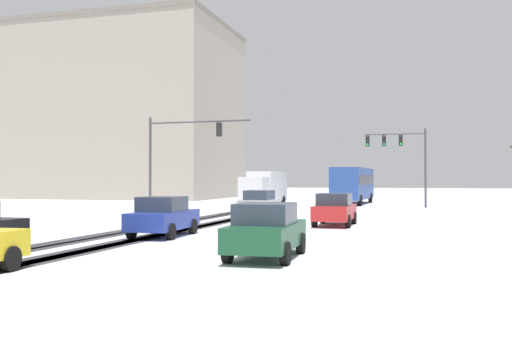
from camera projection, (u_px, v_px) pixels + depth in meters
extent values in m
cube|color=#38383D|center=(177.00, 230.00, 26.03)|extent=(1.01, 33.49, 0.01)
cube|color=#38383D|center=(134.00, 229.00, 26.64)|extent=(0.98, 33.49, 0.01)
cube|color=#38383D|center=(146.00, 229.00, 26.48)|extent=(0.71, 33.49, 0.01)
cube|color=#38383D|center=(184.00, 231.00, 25.94)|extent=(0.93, 33.49, 0.01)
cube|color=white|center=(468.00, 241.00, 21.13)|extent=(4.00, 33.49, 0.12)
cylinder|color=#47474C|center=(426.00, 168.00, 47.25)|extent=(0.18, 0.18, 6.50)
cylinder|color=#47474C|center=(395.00, 134.00, 47.89)|extent=(4.92, 0.30, 0.12)
cube|color=black|center=(401.00, 141.00, 47.76)|extent=(0.33, 0.25, 0.90)
sphere|color=black|center=(401.00, 137.00, 47.61)|extent=(0.20, 0.20, 0.20)
sphere|color=black|center=(401.00, 140.00, 47.61)|extent=(0.20, 0.20, 0.20)
sphere|color=green|center=(401.00, 144.00, 47.60)|extent=(0.20, 0.20, 0.20)
cube|color=black|center=(384.00, 141.00, 48.10)|extent=(0.33, 0.25, 0.90)
sphere|color=black|center=(384.00, 137.00, 47.94)|extent=(0.20, 0.20, 0.20)
sphere|color=black|center=(384.00, 141.00, 47.94)|extent=(0.20, 0.20, 0.20)
sphere|color=green|center=(384.00, 144.00, 47.94)|extent=(0.20, 0.20, 0.20)
cube|color=black|center=(368.00, 141.00, 48.43)|extent=(0.33, 0.25, 0.90)
sphere|color=black|center=(367.00, 137.00, 48.28)|extent=(0.20, 0.20, 0.20)
sphere|color=black|center=(368.00, 141.00, 48.27)|extent=(0.20, 0.20, 0.20)
sphere|color=green|center=(368.00, 144.00, 48.27)|extent=(0.20, 0.20, 0.20)
cylinder|color=#47474C|center=(150.00, 166.00, 38.81)|extent=(0.18, 0.18, 6.50)
cylinder|color=#47474C|center=(199.00, 122.00, 37.75)|extent=(7.15, 0.35, 0.12)
cube|color=black|center=(219.00, 130.00, 37.30)|extent=(0.33, 0.25, 0.90)
sphere|color=black|center=(220.00, 125.00, 37.45)|extent=(0.20, 0.20, 0.20)
sphere|color=black|center=(220.00, 130.00, 37.45)|extent=(0.20, 0.20, 0.20)
sphere|color=green|center=(220.00, 134.00, 37.44)|extent=(0.20, 0.20, 0.20)
cube|color=#B7BABF|center=(260.00, 205.00, 36.88)|extent=(1.81, 4.15, 0.70)
cube|color=#2D3847|center=(259.00, 195.00, 36.75)|extent=(1.61, 1.94, 0.60)
cylinder|color=black|center=(254.00, 209.00, 38.33)|extent=(0.24, 0.65, 0.64)
cylinder|color=black|center=(277.00, 210.00, 37.84)|extent=(0.24, 0.65, 0.64)
cylinder|color=black|center=(242.00, 211.00, 35.91)|extent=(0.24, 0.65, 0.64)
cylinder|color=black|center=(266.00, 212.00, 35.42)|extent=(0.24, 0.65, 0.64)
cube|color=red|center=(335.00, 212.00, 28.78)|extent=(1.72, 4.11, 0.70)
cube|color=#2D3847|center=(334.00, 199.00, 28.64)|extent=(1.57, 1.91, 0.60)
cylinder|color=black|center=(323.00, 217.00, 30.22)|extent=(0.22, 0.64, 0.64)
cylinder|color=black|center=(354.00, 218.00, 29.77)|extent=(0.22, 0.64, 0.64)
cylinder|color=black|center=(314.00, 221.00, 27.77)|extent=(0.22, 0.64, 0.64)
cylinder|color=black|center=(348.00, 221.00, 27.33)|extent=(0.22, 0.64, 0.64)
cube|color=#233899|center=(164.00, 220.00, 23.34)|extent=(1.93, 4.19, 0.70)
cube|color=#2D3847|center=(162.00, 204.00, 23.21)|extent=(1.66, 1.98, 0.60)
cylinder|color=black|center=(157.00, 226.00, 24.76)|extent=(0.26, 0.65, 0.64)
cylinder|color=black|center=(193.00, 226.00, 24.39)|extent=(0.26, 0.65, 0.64)
cylinder|color=black|center=(132.00, 231.00, 22.28)|extent=(0.26, 0.65, 0.64)
cylinder|color=black|center=(171.00, 232.00, 21.92)|extent=(0.26, 0.65, 0.64)
cube|color=#194C2D|center=(266.00, 235.00, 16.89)|extent=(1.87, 4.17, 0.70)
cube|color=#2D3847|center=(265.00, 213.00, 16.75)|extent=(1.64, 1.96, 0.60)
cylinder|color=black|center=(251.00, 242.00, 18.31)|extent=(0.25, 0.65, 0.64)
cylinder|color=black|center=(301.00, 243.00, 17.92)|extent=(0.25, 0.65, 0.64)
cylinder|color=black|center=(228.00, 252.00, 15.84)|extent=(0.25, 0.65, 0.64)
cylinder|color=black|center=(285.00, 253.00, 15.45)|extent=(0.25, 0.65, 0.64)
cylinder|color=black|center=(12.00, 241.00, 18.55)|extent=(0.25, 0.65, 0.64)
cylinder|color=black|center=(10.00, 259.00, 14.39)|extent=(0.26, 0.65, 0.64)
cube|color=#284793|center=(353.00, 183.00, 54.17)|extent=(2.89, 11.08, 2.90)
cube|color=#283342|center=(353.00, 180.00, 54.17)|extent=(2.90, 10.20, 0.90)
cylinder|color=black|center=(360.00, 200.00, 50.12)|extent=(0.33, 0.97, 0.96)
cylinder|color=black|center=(333.00, 200.00, 50.86)|extent=(0.33, 0.97, 0.96)
cylinder|color=black|center=(370.00, 198.00, 56.90)|extent=(0.33, 0.97, 0.96)
cylinder|color=black|center=(346.00, 198.00, 57.65)|extent=(0.33, 0.97, 0.96)
cube|color=silver|center=(254.00, 190.00, 47.96)|extent=(2.19, 2.29, 2.10)
cube|color=silver|center=(267.00, 186.00, 51.47)|extent=(2.42, 5.29, 2.60)
cylinder|color=black|center=(267.00, 202.00, 48.04)|extent=(0.32, 0.85, 0.84)
cylinder|color=black|center=(244.00, 202.00, 48.68)|extent=(0.32, 0.85, 0.84)
cylinder|color=black|center=(283.00, 200.00, 52.48)|extent=(0.32, 0.85, 0.84)
cylinder|color=black|center=(262.00, 200.00, 53.13)|extent=(0.32, 0.85, 0.84)
cube|color=#A89E8E|center=(120.00, 115.00, 73.93)|extent=(27.95, 18.27, 21.13)
cube|color=gray|center=(120.00, 32.00, 74.10)|extent=(28.25, 18.57, 0.50)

